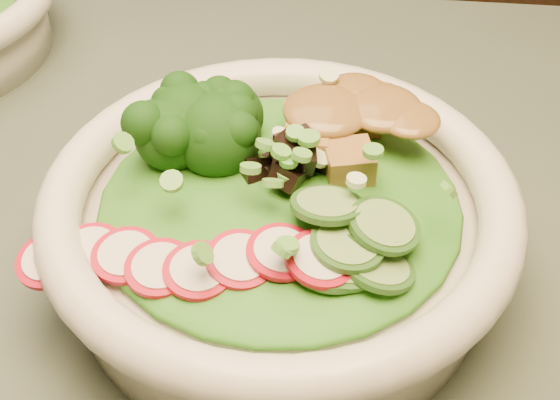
# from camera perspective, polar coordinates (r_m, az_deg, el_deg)

# --- Properties ---
(salad_bowl) EXTENTS (0.27, 0.27, 0.07)m
(salad_bowl) POSITION_cam_1_polar(r_m,az_deg,el_deg) (0.45, 0.00, -1.88)
(salad_bowl) COLOR silver
(salad_bowl) RESTS_ON dining_table
(lettuce_bed) EXTENTS (0.20, 0.20, 0.02)m
(lettuce_bed) POSITION_cam_1_polar(r_m,az_deg,el_deg) (0.43, 0.00, 0.10)
(lettuce_bed) COLOR #206A16
(lettuce_bed) RESTS_ON salad_bowl
(broccoli_florets) EXTENTS (0.08, 0.07, 0.04)m
(broccoli_florets) POSITION_cam_1_polar(r_m,az_deg,el_deg) (0.45, -6.31, 4.77)
(broccoli_florets) COLOR black
(broccoli_florets) RESTS_ON salad_bowl
(radish_slices) EXTENTS (0.11, 0.04, 0.02)m
(radish_slices) POSITION_cam_1_polar(r_m,az_deg,el_deg) (0.39, -5.78, -4.67)
(radish_slices) COLOR #AB0D21
(radish_slices) RESTS_ON salad_bowl
(cucumber_slices) EXTENTS (0.07, 0.07, 0.04)m
(cucumber_slices) POSITION_cam_1_polar(r_m,az_deg,el_deg) (0.40, 7.16, -2.69)
(cucumber_slices) COLOR #84A55B
(cucumber_slices) RESTS_ON salad_bowl
(mushroom_heap) EXTENTS (0.07, 0.07, 0.04)m
(mushroom_heap) POSITION_cam_1_polar(r_m,az_deg,el_deg) (0.43, 1.02, 2.31)
(mushroom_heap) COLOR black
(mushroom_heap) RESTS_ON salad_bowl
(tofu_cubes) EXTENTS (0.09, 0.06, 0.04)m
(tofu_cubes) POSITION_cam_1_polar(r_m,az_deg,el_deg) (0.46, 5.10, 5.15)
(tofu_cubes) COLOR olive
(tofu_cubes) RESTS_ON salad_bowl
(peanut_sauce) EXTENTS (0.07, 0.06, 0.02)m
(peanut_sauce) POSITION_cam_1_polar(r_m,az_deg,el_deg) (0.45, 5.19, 6.45)
(peanut_sauce) COLOR brown
(peanut_sauce) RESTS_ON tofu_cubes
(scallion_garnish) EXTENTS (0.19, 0.19, 0.02)m
(scallion_garnish) POSITION_cam_1_polar(r_m,az_deg,el_deg) (0.42, 0.00, 2.53)
(scallion_garnish) COLOR #5BA93B
(scallion_garnish) RESTS_ON salad_bowl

